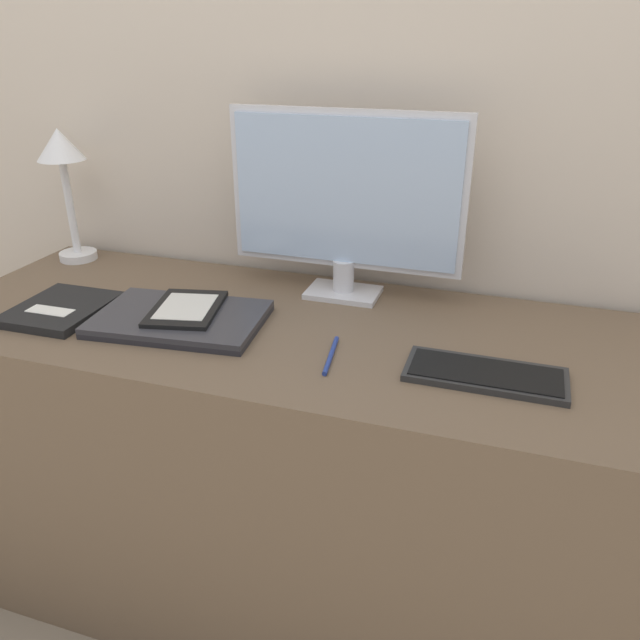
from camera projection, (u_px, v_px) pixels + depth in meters
The scene contains 9 objects.
wall_back at pixel (339, 75), 1.37m from camera, with size 3.60×0.05×2.40m.
desk at pixel (293, 470), 1.44m from camera, with size 1.55×0.58×0.74m.
monitor at pixel (345, 200), 1.34m from camera, with size 0.52×0.11×0.41m.
keyboard at pixel (485, 374), 1.09m from camera, with size 0.28×0.12×0.01m.
laptop at pixel (180, 319), 1.29m from camera, with size 0.36×0.26×0.02m.
ereader at pixel (186, 308), 1.29m from camera, with size 0.17×0.21×0.01m.
desk_lamp at pixel (63, 165), 1.55m from camera, with size 0.12×0.12×0.34m.
notebook at pixel (61, 309), 1.34m from camera, with size 0.18×0.22×0.02m.
pen at pixel (331, 355), 1.16m from camera, with size 0.03×0.14×0.01m.
Camera 1 is at (0.42, -0.84, 1.29)m, focal length 35.00 mm.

